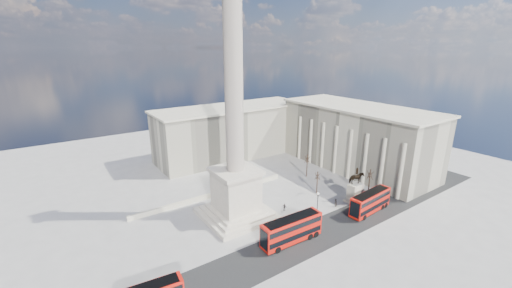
{
  "coord_description": "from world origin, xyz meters",
  "views": [
    {
      "loc": [
        -30.62,
        -46.87,
        34.7
      ],
      "look_at": [
        2.65,
        1.39,
        16.68
      ],
      "focal_mm": 22.0,
      "sensor_mm": 36.0,
      "label": 1
    }
  ],
  "objects": [
    {
      "name": "victorian_lamp",
      "position": [
        13.81,
        -5.29,
        3.44
      ],
      "size": [
        0.5,
        0.5,
        5.84
      ],
      "rotation": [
        0.0,
        0.0,
        0.42
      ],
      "color": "black",
      "rests_on": "ground"
    },
    {
      "name": "building_northeast",
      "position": [
        20.0,
        40.0,
        8.32
      ],
      "size": [
        51.0,
        17.0,
        16.6
      ],
      "color": "beige",
      "rests_on": "ground"
    },
    {
      "name": "nelsons_column",
      "position": [
        0.0,
        5.0,
        12.92
      ],
      "size": [
        14.0,
        14.0,
        49.85
      ],
      "color": "beige",
      "rests_on": "ground"
    },
    {
      "name": "bare_tree_mid",
      "position": [
        22.2,
        3.1,
        4.77
      ],
      "size": [
        1.6,
        1.6,
        6.06
      ],
      "rotation": [
        0.0,
        0.0,
        -0.14
      ],
      "color": "#332319",
      "rests_on": "ground"
    },
    {
      "name": "balustrade_wall",
      "position": [
        0.0,
        16.0,
        0.55
      ],
      "size": [
        40.0,
        0.6,
        1.1
      ],
      "primitive_type": "cube",
      "color": "beige",
      "rests_on": "ground"
    },
    {
      "name": "equestrian_statue",
      "position": [
        26.22,
        -5.18,
        3.0
      ],
      "size": [
        4.14,
        3.11,
        8.59
      ],
      "color": "beige",
      "rests_on": "ground"
    },
    {
      "name": "building_east",
      "position": [
        45.0,
        10.0,
        9.32
      ],
      "size": [
        19.0,
        46.0,
        18.6
      ],
      "color": "beige",
      "rests_on": "ground"
    },
    {
      "name": "pedestrian_crossing",
      "position": [
        9.92,
        0.78,
        0.88
      ],
      "size": [
        0.93,
        1.11,
        1.77
      ],
      "primitive_type": "imported",
      "rotation": [
        0.0,
        0.0,
        2.15
      ],
      "color": "black",
      "rests_on": "ground"
    },
    {
      "name": "pedestrian_standing",
      "position": [
        20.69,
        -4.31,
        0.96
      ],
      "size": [
        1.12,
        0.99,
        1.92
      ],
      "primitive_type": "imported",
      "rotation": [
        0.0,
        0.0,
        3.48
      ],
      "color": "black",
      "rests_on": "ground"
    },
    {
      "name": "asphalt_road",
      "position": [
        5.0,
        -10.0,
        0.0
      ],
      "size": [
        120.0,
        9.0,
        0.01
      ],
      "primitive_type": "cube",
      "color": "#252525",
      "rests_on": "ground"
    },
    {
      "name": "red_bus_c",
      "position": [
        25.12,
        -10.2,
        2.47
      ],
      "size": [
        11.8,
        3.54,
        4.72
      ],
      "rotation": [
        0.0,
        0.0,
        0.08
      ],
      "color": "red",
      "rests_on": "ground"
    },
    {
      "name": "red_bus_b",
      "position": [
        3.57,
        -8.98,
        2.63
      ],
      "size": [
        12.46,
        3.29,
        5.02
      ],
      "rotation": [
        0.0,
        0.0,
        -0.03
      ],
      "color": "red",
      "rests_on": "ground"
    },
    {
      "name": "bare_tree_far",
      "position": [
        27.49,
        12.32,
        5.36
      ],
      "size": [
        1.66,
        1.66,
        6.8
      ],
      "rotation": [
        0.0,
        0.0,
        -0.17
      ],
      "color": "#332319",
      "rests_on": "ground"
    },
    {
      "name": "ground",
      "position": [
        0.0,
        0.0,
        0.0
      ],
      "size": [
        180.0,
        180.0,
        0.0
      ],
      "primitive_type": "plane",
      "color": "#9A9792",
      "rests_on": "ground"
    },
    {
      "name": "bare_tree_near",
      "position": [
        31.36,
        -5.17,
        5.79
      ],
      "size": [
        1.68,
        1.68,
        7.34
      ],
      "rotation": [
        0.0,
        0.0,
        0.2
      ],
      "color": "#332319",
      "rests_on": "ground"
    },
    {
      "name": "pedestrian_walking",
      "position": [
        28.14,
        -3.46,
        0.88
      ],
      "size": [
        0.73,
        0.58,
        1.75
      ],
      "primitive_type": "imported",
      "rotation": [
        0.0,
        0.0,
        0.28
      ],
      "color": "black",
      "rests_on": "ground"
    }
  ]
}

